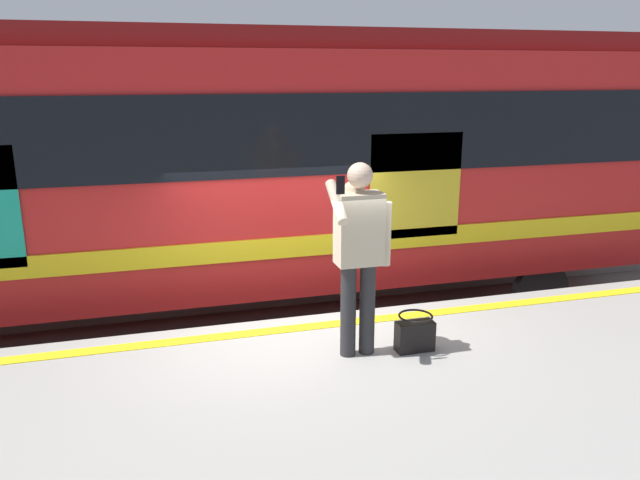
# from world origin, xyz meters

# --- Properties ---
(ground_plane) EXTENTS (24.83, 24.83, 0.00)m
(ground_plane) POSITION_xyz_m (0.00, 0.00, 0.00)
(ground_plane) COLOR #4C4742
(safety_line) EXTENTS (11.78, 0.16, 0.01)m
(safety_line) POSITION_xyz_m (0.00, 0.30, 1.05)
(safety_line) COLOR yellow
(safety_line) RESTS_ON platform
(track_rail_near) EXTENTS (15.62, 0.08, 0.16)m
(track_rail_near) POSITION_xyz_m (0.00, -1.56, 0.08)
(track_rail_near) COLOR slate
(track_rail_near) RESTS_ON ground
(track_rail_far) EXTENTS (15.62, 0.08, 0.16)m
(track_rail_far) POSITION_xyz_m (0.00, -2.99, 0.08)
(track_rail_far) COLOR slate
(track_rail_far) RESTS_ON ground
(train_carriage) EXTENTS (13.93, 3.00, 3.85)m
(train_carriage) POSITION_xyz_m (0.80, -2.27, 2.46)
(train_carriage) COLOR red
(train_carriage) RESTS_ON ground
(passenger) EXTENTS (0.57, 0.55, 1.75)m
(passenger) POSITION_xyz_m (-0.31, 0.99, 2.08)
(passenger) COLOR #262628
(passenger) RESTS_ON platform
(handbag) EXTENTS (0.35, 0.32, 0.35)m
(handbag) POSITION_xyz_m (-0.84, 1.08, 1.21)
(handbag) COLOR black
(handbag) RESTS_ON platform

